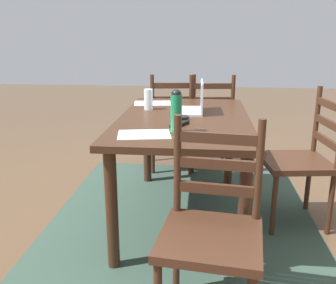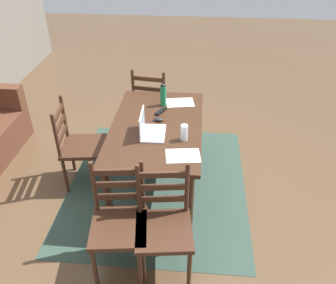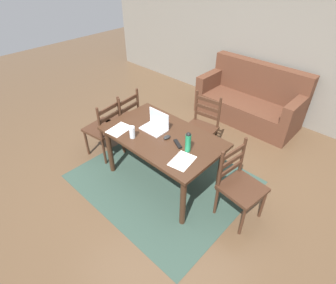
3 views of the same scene
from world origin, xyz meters
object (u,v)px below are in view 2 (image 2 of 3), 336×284
at_px(chair_right_far, 152,102).
at_px(tv_remote, 161,111).
at_px(dining_table, 157,134).
at_px(chair_far_head, 80,146).
at_px(laptop, 148,129).
at_px(drinking_glass, 184,133).
at_px(water_bottle, 163,94).
at_px(chair_left_far, 119,223).
at_px(computer_mouse, 158,119).
at_px(chair_left_near, 164,226).

bearing_deg(chair_right_far, tv_remote, -165.62).
bearing_deg(dining_table, chair_far_head, 90.37).
distance_m(chair_far_head, laptop, 0.85).
xyz_separation_m(dining_table, chair_right_far, (1.03, 0.18, -0.19)).
bearing_deg(drinking_glass, laptop, 78.93).
relative_size(laptop, drinking_glass, 2.12).
height_order(water_bottle, drinking_glass, water_bottle).
relative_size(chair_right_far, drinking_glass, 6.16).
relative_size(chair_left_far, chair_far_head, 1.00).
distance_m(computer_mouse, tv_remote, 0.18).
xyz_separation_m(dining_table, laptop, (-0.17, 0.06, 0.16)).
bearing_deg(water_bottle, dining_table, 176.71).
bearing_deg(chair_left_near, computer_mouse, 8.28).
height_order(chair_far_head, water_bottle, water_bottle).
xyz_separation_m(chair_left_far, drinking_glass, (0.80, -0.47, 0.37)).
distance_m(chair_left_near, chair_left_far, 0.36).
distance_m(dining_table, computer_mouse, 0.14).
bearing_deg(chair_right_far, chair_left_near, -170.23).
distance_m(dining_table, chair_left_far, 1.07).
distance_m(chair_right_far, tv_remote, 0.85).
height_order(dining_table, computer_mouse, computer_mouse).
relative_size(chair_left_far, computer_mouse, 9.50).
distance_m(water_bottle, drinking_glass, 0.71).
xyz_separation_m(chair_left_far, computer_mouse, (1.12, -0.19, 0.31)).
bearing_deg(water_bottle, chair_far_head, 117.08).
bearing_deg(chair_left_near, tv_remote, 6.98).
relative_size(drinking_glass, computer_mouse, 1.54).
relative_size(chair_left_far, water_bottle, 3.77).
xyz_separation_m(drinking_glass, tv_remote, (0.50, 0.27, -0.07)).
height_order(chair_left_near, computer_mouse, chair_left_near).
xyz_separation_m(chair_left_near, drinking_glass, (0.80, -0.11, 0.37)).
xyz_separation_m(laptop, computer_mouse, (0.25, -0.07, -0.04)).
bearing_deg(tv_remote, water_bottle, -66.55).
height_order(dining_table, chair_left_far, chair_left_far).
height_order(laptop, tv_remote, laptop).
xyz_separation_m(chair_right_far, water_bottle, (-0.61, -0.21, 0.42)).
relative_size(chair_left_far, drinking_glass, 6.16).
height_order(laptop, water_bottle, water_bottle).
bearing_deg(chair_far_head, dining_table, -89.63).
height_order(drinking_glass, tv_remote, drinking_glass).
relative_size(laptop, tv_remote, 1.92).
bearing_deg(chair_right_far, computer_mouse, -168.48).
bearing_deg(chair_left_far, chair_left_near, -90.00).
height_order(chair_left_near, drinking_glass, chair_left_near).
relative_size(chair_left_near, laptop, 2.91).
xyz_separation_m(chair_far_head, laptop, (-0.16, -0.76, 0.35)).
bearing_deg(dining_table, computer_mouse, -6.59).
bearing_deg(chair_far_head, chair_left_near, -136.11).
bearing_deg(chair_left_near, chair_right_far, 9.77).
height_order(chair_right_far, water_bottle, water_bottle).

